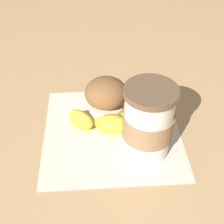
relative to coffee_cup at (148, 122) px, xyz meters
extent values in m
plane|color=tan|center=(0.06, -0.05, -0.06)|extent=(3.00, 3.00, 0.00)
cube|color=beige|center=(0.06, -0.05, -0.06)|extent=(0.26, 0.26, 0.00)
cylinder|color=silver|center=(0.00, 0.00, 0.00)|extent=(0.08, 0.08, 0.12)
cylinder|color=brown|center=(0.00, 0.00, 0.06)|extent=(0.08, 0.08, 0.01)
cylinder|color=#997551|center=(0.00, 0.00, -0.01)|extent=(0.08, 0.08, 0.04)
cylinder|color=white|center=(0.07, -0.08, -0.05)|extent=(0.07, 0.07, 0.03)
ellipsoid|color=brown|center=(0.07, -0.08, 0.00)|extent=(0.08, 0.08, 0.05)
ellipsoid|color=yellow|center=(0.11, -0.06, -0.05)|extent=(0.06, 0.06, 0.04)
ellipsoid|color=yellow|center=(0.06, -0.05, -0.05)|extent=(0.07, 0.05, 0.04)
ellipsoid|color=yellow|center=(0.01, -0.07, -0.05)|extent=(0.07, 0.06, 0.04)
ellipsoid|color=brown|center=(-0.03, -0.11, -0.05)|extent=(0.06, 0.06, 0.04)
camera|label=1|loc=(0.08, 0.37, 0.34)|focal=50.00mm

